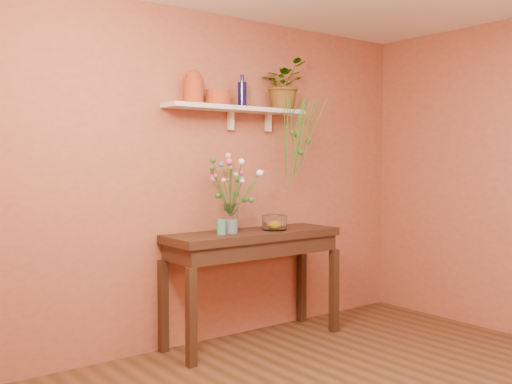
% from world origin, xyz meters
% --- Properties ---
extents(room, '(4.04, 4.04, 2.70)m').
position_xyz_m(room, '(0.00, 0.00, 1.35)').
color(room, brown).
rests_on(room, ground).
extents(sideboard, '(1.51, 0.49, 0.92)m').
position_xyz_m(sideboard, '(0.12, 1.74, 0.78)').
color(sideboard, '#3C2818').
rests_on(sideboard, ground).
extents(wall_shelf, '(1.30, 0.24, 0.19)m').
position_xyz_m(wall_shelf, '(0.06, 1.87, 1.92)').
color(wall_shelf, white).
rests_on(wall_shelf, room).
extents(terracotta_jug, '(0.16, 0.16, 0.27)m').
position_xyz_m(terracotta_jug, '(-0.35, 1.90, 2.07)').
color(terracotta_jug, '#AD341C').
rests_on(terracotta_jug, wall_shelf).
extents(terracotta_pot, '(0.25, 0.25, 0.12)m').
position_xyz_m(terracotta_pot, '(-0.16, 1.85, 2.00)').
color(terracotta_pot, '#AD341C').
rests_on(terracotta_pot, wall_shelf).
extents(blue_bottle, '(0.09, 0.09, 0.27)m').
position_xyz_m(blue_bottle, '(0.10, 1.88, 2.05)').
color(blue_bottle, '#0F0B43').
rests_on(blue_bottle, wall_shelf).
extents(spider_plant, '(0.50, 0.47, 0.44)m').
position_xyz_m(spider_plant, '(0.55, 1.88, 2.16)').
color(spider_plant, '#2B6A25').
rests_on(spider_plant, wall_shelf).
extents(plant_fronds, '(0.33, 0.31, 0.74)m').
position_xyz_m(plant_fronds, '(0.59, 1.72, 1.70)').
color(plant_fronds, '#2B6A25').
rests_on(plant_fronds, wall_shelf).
extents(glass_vase, '(0.11, 0.11, 0.24)m').
position_xyz_m(glass_vase, '(-0.11, 1.74, 1.02)').
color(glass_vase, white).
rests_on(glass_vase, sideboard).
extents(bouquet, '(0.50, 0.47, 0.51)m').
position_xyz_m(bouquet, '(-0.10, 1.73, 1.35)').
color(bouquet, '#386B28').
rests_on(bouquet, glass_vase).
extents(glass_bowl, '(0.21, 0.21, 0.12)m').
position_xyz_m(glass_bowl, '(0.30, 1.70, 0.97)').
color(glass_bowl, white).
rests_on(glass_bowl, sideboard).
extents(lemon, '(0.08, 0.08, 0.08)m').
position_xyz_m(lemon, '(0.32, 1.71, 0.96)').
color(lemon, gold).
rests_on(lemon, glass_bowl).
extents(carton, '(0.07, 0.06, 0.12)m').
position_xyz_m(carton, '(-0.22, 1.71, 0.98)').
color(carton, teal).
rests_on(carton, sideboard).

